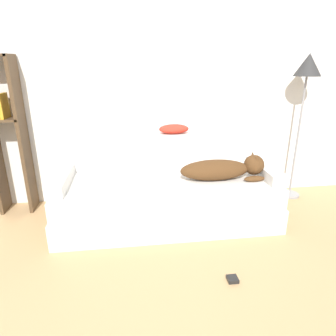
{
  "coord_description": "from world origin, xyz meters",
  "views": [
    {
      "loc": [
        -0.14,
        -0.64,
        1.56
      ],
      "look_at": [
        0.22,
        2.01,
        0.6
      ],
      "focal_mm": 32.0,
      "sensor_mm": 36.0,
      "label": 1
    }
  ],
  "objects_px": {
    "couch": "(167,200)",
    "dog": "(224,169)",
    "floor_lamp": "(307,77)",
    "laptop": "(156,182)",
    "power_adapter": "(233,279)",
    "bookshelf": "(6,129)",
    "throw_pillow": "(174,129)"
  },
  "relations": [
    {
      "from": "couch",
      "to": "dog",
      "type": "xyz_separation_m",
      "value": [
        0.55,
        -0.08,
        0.34
      ]
    },
    {
      "from": "dog",
      "to": "couch",
      "type": "bearing_deg",
      "value": 171.91
    },
    {
      "from": "floor_lamp",
      "to": "couch",
      "type": "bearing_deg",
      "value": -166.24
    },
    {
      "from": "floor_lamp",
      "to": "laptop",
      "type": "bearing_deg",
      "value": -164.32
    },
    {
      "from": "couch",
      "to": "power_adapter",
      "type": "bearing_deg",
      "value": -69.59
    },
    {
      "from": "dog",
      "to": "bookshelf",
      "type": "xyz_separation_m",
      "value": [
        -2.15,
        0.53,
        0.35
      ]
    },
    {
      "from": "couch",
      "to": "throw_pillow",
      "type": "height_order",
      "value": "throw_pillow"
    },
    {
      "from": "throw_pillow",
      "to": "power_adapter",
      "type": "bearing_deg",
      "value": -80.14
    },
    {
      "from": "dog",
      "to": "laptop",
      "type": "height_order",
      "value": "dog"
    },
    {
      "from": "dog",
      "to": "laptop",
      "type": "xyz_separation_m",
      "value": [
        -0.67,
        -0.01,
        -0.1
      ]
    },
    {
      "from": "dog",
      "to": "laptop",
      "type": "bearing_deg",
      "value": -179.19
    },
    {
      "from": "couch",
      "to": "bookshelf",
      "type": "relative_size",
      "value": 1.33
    },
    {
      "from": "throw_pillow",
      "to": "floor_lamp",
      "type": "height_order",
      "value": "floor_lamp"
    },
    {
      "from": "dog",
      "to": "throw_pillow",
      "type": "distance_m",
      "value": 0.71
    },
    {
      "from": "couch",
      "to": "throw_pillow",
      "type": "relative_size",
      "value": 6.72
    },
    {
      "from": "couch",
      "to": "floor_lamp",
      "type": "height_order",
      "value": "floor_lamp"
    },
    {
      "from": "couch",
      "to": "throw_pillow",
      "type": "bearing_deg",
      "value": 71.76
    },
    {
      "from": "floor_lamp",
      "to": "bookshelf",
      "type": "bearing_deg",
      "value": 178.78
    },
    {
      "from": "dog",
      "to": "floor_lamp",
      "type": "distance_m",
      "value": 1.4
    },
    {
      "from": "bookshelf",
      "to": "couch",
      "type": "bearing_deg",
      "value": -15.82
    },
    {
      "from": "throw_pillow",
      "to": "bookshelf",
      "type": "xyz_separation_m",
      "value": [
        -1.73,
        0.06,
        0.04
      ]
    },
    {
      "from": "laptop",
      "to": "throw_pillow",
      "type": "distance_m",
      "value": 0.68
    },
    {
      "from": "laptop",
      "to": "bookshelf",
      "type": "bearing_deg",
      "value": 173.49
    },
    {
      "from": "throw_pillow",
      "to": "power_adapter",
      "type": "distance_m",
      "value": 1.64
    },
    {
      "from": "couch",
      "to": "laptop",
      "type": "height_order",
      "value": "laptop"
    },
    {
      "from": "couch",
      "to": "floor_lamp",
      "type": "xyz_separation_m",
      "value": [
        1.57,
        0.38,
        1.18
      ]
    },
    {
      "from": "laptop",
      "to": "floor_lamp",
      "type": "distance_m",
      "value": 1.99
    },
    {
      "from": "floor_lamp",
      "to": "power_adapter",
      "type": "bearing_deg",
      "value": -131.13
    },
    {
      "from": "couch",
      "to": "power_adapter",
      "type": "distance_m",
      "value": 1.08
    },
    {
      "from": "dog",
      "to": "power_adapter",
      "type": "bearing_deg",
      "value": -101.45
    },
    {
      "from": "dog",
      "to": "bookshelf",
      "type": "distance_m",
      "value": 2.24
    },
    {
      "from": "laptop",
      "to": "bookshelf",
      "type": "distance_m",
      "value": 1.64
    }
  ]
}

